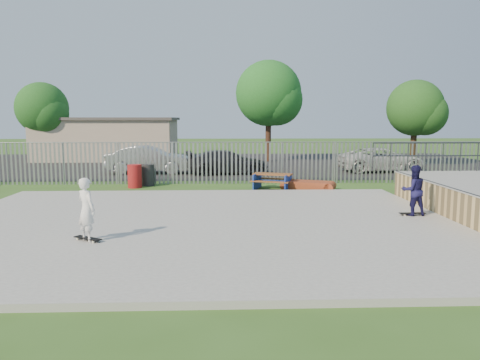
{
  "coord_description": "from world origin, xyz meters",
  "views": [
    {
      "loc": [
        0.76,
        -13.35,
        3.13
      ],
      "look_at": [
        1.34,
        2.0,
        1.1
      ],
      "focal_mm": 35.0,
      "sensor_mm": 36.0,
      "label": 1
    }
  ],
  "objects_px": {
    "tree_mid": "(269,94)",
    "car_white": "(382,160)",
    "tree_left": "(42,108)",
    "trash_bin_red": "(135,176)",
    "trash_bin_grey": "(148,175)",
    "picnic_table": "(272,181)",
    "skater_white": "(87,209)",
    "tree_right": "(415,108)",
    "skater_navy": "(413,190)",
    "car_dark": "(227,162)",
    "funbox": "(308,186)",
    "car_silver": "(149,160)"
  },
  "relations": [
    {
      "from": "tree_left",
      "to": "trash_bin_red",
      "type": "bearing_deg",
      "value": -55.78
    },
    {
      "from": "skater_white",
      "to": "picnic_table",
      "type": "bearing_deg",
      "value": -78.21
    },
    {
      "from": "trash_bin_red",
      "to": "picnic_table",
      "type": "bearing_deg",
      "value": -6.98
    },
    {
      "from": "tree_mid",
      "to": "skater_white",
      "type": "bearing_deg",
      "value": -106.32
    },
    {
      "from": "funbox",
      "to": "car_silver",
      "type": "distance_m",
      "value": 10.23
    },
    {
      "from": "trash_bin_grey",
      "to": "tree_left",
      "type": "xyz_separation_m",
      "value": [
        -9.42,
        12.5,
        3.33
      ]
    },
    {
      "from": "tree_mid",
      "to": "car_white",
      "type": "bearing_deg",
      "value": -49.0
    },
    {
      "from": "funbox",
      "to": "skater_navy",
      "type": "bearing_deg",
      "value": -48.83
    },
    {
      "from": "picnic_table",
      "to": "skater_navy",
      "type": "xyz_separation_m",
      "value": [
        3.66,
        -6.45,
        0.57
      ]
    },
    {
      "from": "car_white",
      "to": "tree_right",
      "type": "bearing_deg",
      "value": -47.06
    },
    {
      "from": "trash_bin_grey",
      "to": "car_silver",
      "type": "relative_size",
      "value": 0.21
    },
    {
      "from": "picnic_table",
      "to": "skater_white",
      "type": "height_order",
      "value": "skater_white"
    },
    {
      "from": "car_dark",
      "to": "car_white",
      "type": "distance_m",
      "value": 9.14
    },
    {
      "from": "car_dark",
      "to": "skater_white",
      "type": "xyz_separation_m",
      "value": [
        -3.58,
        -14.91,
        0.24
      ]
    },
    {
      "from": "car_silver",
      "to": "tree_mid",
      "type": "bearing_deg",
      "value": -46.38
    },
    {
      "from": "car_white",
      "to": "skater_white",
      "type": "bearing_deg",
      "value": 137.5
    },
    {
      "from": "car_dark",
      "to": "skater_white",
      "type": "distance_m",
      "value": 15.33
    },
    {
      "from": "skater_white",
      "to": "tree_mid",
      "type": "bearing_deg",
      "value": -63.4
    },
    {
      "from": "picnic_table",
      "to": "car_white",
      "type": "height_order",
      "value": "car_white"
    },
    {
      "from": "trash_bin_grey",
      "to": "tree_mid",
      "type": "height_order",
      "value": "tree_mid"
    },
    {
      "from": "tree_right",
      "to": "trash_bin_red",
      "type": "bearing_deg",
      "value": -150.85
    },
    {
      "from": "car_white",
      "to": "skater_white",
      "type": "distance_m",
      "value": 20.21
    },
    {
      "from": "car_dark",
      "to": "skater_navy",
      "type": "distance_m",
      "value": 13.44
    },
    {
      "from": "funbox",
      "to": "trash_bin_red",
      "type": "xyz_separation_m",
      "value": [
        -7.75,
        0.98,
        0.33
      ]
    },
    {
      "from": "picnic_table",
      "to": "skater_white",
      "type": "relative_size",
      "value": 1.32
    },
    {
      "from": "funbox",
      "to": "car_white",
      "type": "bearing_deg",
      "value": 73.05
    },
    {
      "from": "tree_left",
      "to": "skater_navy",
      "type": "relative_size",
      "value": 3.66
    },
    {
      "from": "car_dark",
      "to": "tree_mid",
      "type": "height_order",
      "value": "tree_mid"
    },
    {
      "from": "car_silver",
      "to": "tree_left",
      "type": "relative_size",
      "value": 0.84
    },
    {
      "from": "trash_bin_red",
      "to": "tree_mid",
      "type": "bearing_deg",
      "value": 60.21
    },
    {
      "from": "trash_bin_red",
      "to": "skater_white",
      "type": "height_order",
      "value": "skater_white"
    },
    {
      "from": "funbox",
      "to": "trash_bin_grey",
      "type": "height_order",
      "value": "trash_bin_grey"
    },
    {
      "from": "trash_bin_grey",
      "to": "car_white",
      "type": "xyz_separation_m",
      "value": [
        12.86,
        5.22,
        0.22
      ]
    },
    {
      "from": "car_silver",
      "to": "picnic_table",
      "type": "bearing_deg",
      "value": -134.81
    },
    {
      "from": "funbox",
      "to": "car_dark",
      "type": "distance_m",
      "value": 6.95
    },
    {
      "from": "trash_bin_grey",
      "to": "tree_left",
      "type": "bearing_deg",
      "value": 127.0
    },
    {
      "from": "funbox",
      "to": "tree_mid",
      "type": "distance_m",
      "value": 14.56
    },
    {
      "from": "trash_bin_red",
      "to": "trash_bin_grey",
      "type": "relative_size",
      "value": 1.05
    },
    {
      "from": "skater_white",
      "to": "trash_bin_red",
      "type": "bearing_deg",
      "value": -43.17
    },
    {
      "from": "tree_left",
      "to": "tree_mid",
      "type": "xyz_separation_m",
      "value": [
        16.24,
        -0.33,
        1.07
      ]
    },
    {
      "from": "picnic_table",
      "to": "tree_right",
      "type": "distance_m",
      "value": 14.85
    },
    {
      "from": "car_silver",
      "to": "tree_right",
      "type": "relative_size",
      "value": 0.84
    },
    {
      "from": "tree_right",
      "to": "skater_white",
      "type": "relative_size",
      "value": 3.62
    },
    {
      "from": "car_dark",
      "to": "tree_right",
      "type": "xyz_separation_m",
      "value": [
        12.35,
        4.26,
        3.1
      ]
    },
    {
      "from": "car_white",
      "to": "picnic_table",
      "type": "bearing_deg",
      "value": 129.0
    },
    {
      "from": "car_silver",
      "to": "car_white",
      "type": "relative_size",
      "value": 0.95
    },
    {
      "from": "trash_bin_grey",
      "to": "skater_navy",
      "type": "distance_m",
      "value": 12.21
    },
    {
      "from": "tree_left",
      "to": "funbox",
      "type": "bearing_deg",
      "value": -40.22
    },
    {
      "from": "picnic_table",
      "to": "tree_left",
      "type": "height_order",
      "value": "tree_left"
    },
    {
      "from": "tree_mid",
      "to": "picnic_table",
      "type": "bearing_deg",
      "value": -94.72
    }
  ]
}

